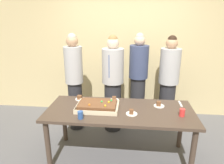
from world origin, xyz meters
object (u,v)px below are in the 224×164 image
Objects in this scene: plated_slice_far_right at (114,99)px; drink_cup_middle at (182,113)px; person_green_shirt_behind at (113,84)px; person_striped_tie_right at (74,81)px; cake_server_utensil at (180,104)px; party_table at (120,115)px; drink_cup_nearest at (80,115)px; plated_slice_near_right at (159,105)px; person_far_right_suit at (138,78)px; person_serving_front at (168,81)px; plated_slice_far_left at (132,113)px; plated_slice_near_left at (80,98)px; sheet_cake at (98,106)px.

drink_cup_middle is (0.92, -0.42, 0.03)m from plated_slice_far_right.
person_green_shirt_behind is 0.68m from person_striped_tie_right.
cake_server_utensil is 1.80m from person_striped_tie_right.
party_table is 0.58m from drink_cup_nearest.
party_table is 1.18× the size of person_green_shirt_behind.
drink_cup_middle is at bearing -45.86° from plated_slice_near_right.
person_green_shirt_behind is (0.30, 1.09, 0.06)m from drink_cup_nearest.
drink_cup_middle is 0.50× the size of cake_server_utensil.
cake_server_utensil is 1.17m from person_green_shirt_behind.
plated_slice_near_right is 0.35m from cake_server_utensil.
person_serving_front is at bearing 110.25° from person_far_right_suit.
plated_slice_far_right is 1.50× the size of drink_cup_middle.
plated_slice_far_left is 0.67m from drink_cup_nearest.
person_striped_tie_right is 1.01× the size of person_far_right_suit.
drink_cup_middle is 1.16m from person_serving_front.
drink_cup_nearest reaches higher than plated_slice_near_left.
plated_slice_far_left is 1.50× the size of drink_cup_middle.
person_far_right_suit is at bearing 85.04° from plated_slice_far_left.
sheet_cake is at bearing 165.78° from plated_slice_far_left.
person_far_right_suit is (0.58, 1.12, 0.08)m from sheet_cake.
person_green_shirt_behind is (-0.07, 0.47, 0.09)m from plated_slice_far_right.
drink_cup_middle is (1.12, -0.10, 0.01)m from sheet_cake.
plated_slice_near_left is (-0.33, 0.29, -0.02)m from sheet_cake.
plated_slice_far_left is 0.09× the size of person_green_shirt_behind.
person_striped_tie_right is (-0.37, 1.06, 0.09)m from drink_cup_nearest.
plated_slice_far_left is (0.16, -0.12, 0.11)m from party_table.
sheet_cake is 5.80× the size of drink_cup_middle.
drink_cup_nearest is (0.16, -0.60, 0.03)m from plated_slice_near_left.
person_striped_tie_right reaches higher than plated_slice_near_left.
plated_slice_far_right is 0.48m from person_green_shirt_behind.
drink_cup_nearest is 0.06× the size of person_far_right_suit.
drink_cup_nearest reaches higher than party_table.
party_table is at bearing 22.49° from person_green_shirt_behind.
plated_slice_near_left is at bearing -20.23° from person_far_right_suit.
cake_server_utensil is (1.35, 0.59, -0.05)m from drink_cup_nearest.
person_striped_tie_right is at bearing 114.42° from plated_slice_near_left.
drink_cup_middle is at bearing -99.17° from cake_server_utensil.
drink_cup_nearest reaches higher than cake_server_utensil.
plated_slice_near_left is at bearing 173.96° from plated_slice_near_right.
party_table is 1.16m from person_striped_tie_right.
drink_cup_middle is at bearing 27.12° from person_striped_tie_right.
person_striped_tie_right reaches higher than sheet_cake.
person_striped_tie_right is 1.18m from person_far_right_suit.
drink_cup_nearest reaches higher than plated_slice_near_right.
drink_cup_middle is at bearing 51.17° from person_far_right_suit.
person_far_right_suit is at bearing 62.37° from drink_cup_nearest.
plated_slice_near_left is at bearing -11.01° from person_striped_tie_right.
person_green_shirt_behind is (-0.99, 0.89, 0.06)m from drink_cup_middle.
plated_slice_far_left is 0.51m from plated_slice_far_right.
person_far_right_suit is at bearing 64.78° from plated_slice_far_right.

